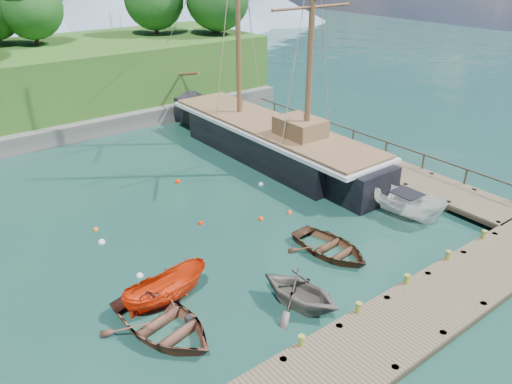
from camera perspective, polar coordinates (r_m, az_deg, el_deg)
ground at (r=24.16m, az=3.99°, el=-7.59°), size 160.00×160.00×0.00m
dock_near at (r=21.89m, az=19.70°, el=-11.91°), size 20.00×3.20×1.10m
dock_east at (r=35.70m, az=10.52°, el=4.34°), size 3.20×24.00×1.10m
bollard_0 at (r=19.11m, az=5.11°, el=-18.39°), size 0.26×0.26×0.45m
bollard_1 at (r=20.77m, az=11.45°, el=-14.57°), size 0.26×0.26×0.45m
bollard_2 at (r=22.72m, az=16.60°, el=-11.23°), size 0.26×0.26×0.45m
bollard_3 at (r=24.87m, az=20.81°, el=-8.37°), size 0.26×0.26×0.45m
bollard_4 at (r=27.19m, az=24.28°, el=-5.95°), size 0.26×0.26×0.45m
rowboat_0 at (r=20.36m, az=-10.54°, el=-15.45°), size 4.54×5.62×1.03m
rowboat_1 at (r=21.28m, az=4.97°, el=-12.92°), size 3.87×4.23×1.90m
rowboat_2 at (r=24.75m, az=8.45°, el=-6.93°), size 3.34×4.46×0.88m
motorboat_orange at (r=21.77m, az=-10.12°, el=-12.25°), size 3.93×1.60×1.50m
cabin_boat_white at (r=28.91m, az=16.52°, el=-2.66°), size 2.34×4.79×1.78m
schooner at (r=35.34m, az=1.66°, el=5.62°), size 4.69×26.12×18.93m
mooring_buoy_0 at (r=23.50m, az=-13.15°, el=-9.36°), size 0.33×0.33×0.33m
mooring_buoy_1 at (r=27.14m, az=-6.31°, el=-3.62°), size 0.29×0.29×0.29m
mooring_buoy_2 at (r=27.39m, az=0.58°, el=-3.15°), size 0.32×0.32×0.32m
mooring_buoy_3 at (r=31.39m, az=0.57°, el=0.83°), size 0.33×0.33×0.33m
mooring_buoy_4 at (r=27.71m, az=-17.83°, el=-4.16°), size 0.28×0.28×0.28m
mooring_buoy_5 at (r=32.11m, az=-8.93°, el=1.11°), size 0.35×0.35×0.35m
mooring_buoy_6 at (r=26.47m, az=-17.22°, el=-5.57°), size 0.36×0.36×0.36m
mooring_buoy_7 at (r=28.08m, az=3.85°, el=-2.44°), size 0.31×0.31×0.31m
distant_ridge at (r=87.21m, az=-26.92°, el=17.43°), size 117.00×40.00×10.00m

